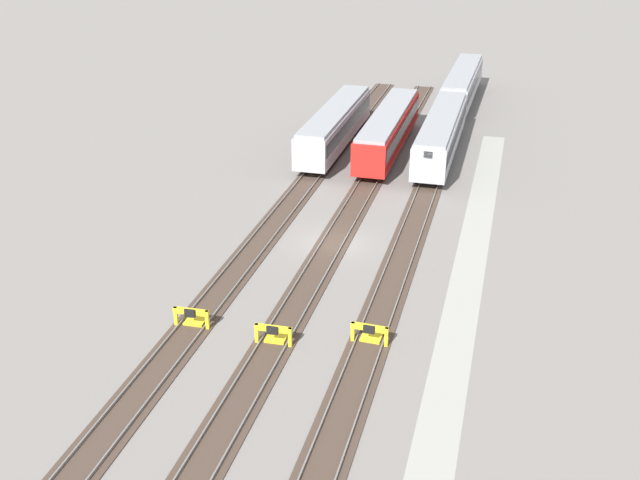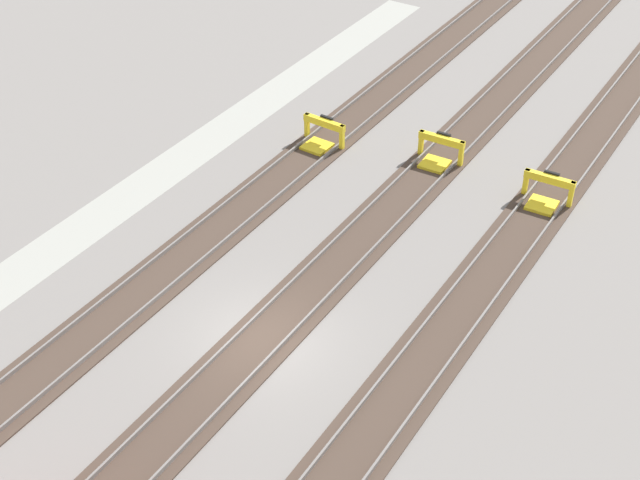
% 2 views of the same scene
% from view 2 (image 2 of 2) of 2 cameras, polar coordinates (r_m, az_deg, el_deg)
% --- Properties ---
extents(ground_plane, '(400.00, 400.00, 0.00)m').
position_cam_2_polar(ground_plane, '(28.64, -3.67, -6.37)').
color(ground_plane, gray).
extents(service_walkway, '(54.00, 2.00, 0.01)m').
position_cam_2_polar(service_walkway, '(33.70, -16.50, -0.42)').
color(service_walkway, '#9E9E93').
rests_on(service_walkway, ground).
extents(rail_track_nearest, '(90.00, 2.24, 0.21)m').
position_cam_2_polar(rail_track_nearest, '(31.04, -10.97, -2.96)').
color(rail_track_nearest, '#47382D').
rests_on(rail_track_nearest, ground).
extents(rail_track_near_inner, '(90.00, 2.24, 0.21)m').
position_cam_2_polar(rail_track_near_inner, '(28.61, -3.67, -6.30)').
color(rail_track_near_inner, '#47382D').
rests_on(rail_track_near_inner, ground).
extents(rail_track_middle, '(90.00, 2.24, 0.21)m').
position_cam_2_polar(rail_track_middle, '(26.83, 4.89, -10.04)').
color(rail_track_middle, '#47382D').
rests_on(rail_track_middle, ground).
extents(bumper_stop_nearest_track, '(1.37, 2.01, 1.22)m').
position_cam_2_polar(bumper_stop_nearest_track, '(37.99, 0.07, 6.72)').
color(bumper_stop_nearest_track, yellow).
rests_on(bumper_stop_nearest_track, ground).
extents(bumper_stop_near_inner_track, '(1.37, 2.01, 1.22)m').
position_cam_2_polar(bumper_stop_near_inner_track, '(37.10, 7.59, 5.57)').
color(bumper_stop_near_inner_track, yellow).
rests_on(bumper_stop_near_inner_track, ground).
extents(bumper_stop_middle_track, '(1.38, 2.01, 1.22)m').
position_cam_2_polar(bumper_stop_middle_track, '(35.35, 14.26, 2.94)').
color(bumper_stop_middle_track, yellow).
rests_on(bumper_stop_middle_track, ground).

